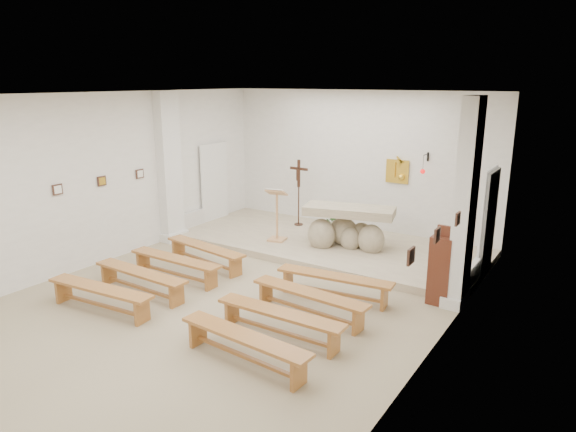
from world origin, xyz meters
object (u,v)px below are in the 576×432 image
Objects in this scene: donation_pedestal at (442,269)px; bench_left_third at (141,277)px; altar at (348,230)px; bench_right_front at (334,281)px; bench_right_second at (309,298)px; bench_left_fourth at (100,293)px; bench_right_fourth at (244,342)px; lectern at (277,215)px; bench_left_second at (175,263)px; crucifix_stand at (299,188)px; bench_left_front at (205,251)px; bench_right_third at (280,318)px.

bench_left_third is (-4.60, -2.55, -0.28)m from donation_pedestal.
altar is 2.52m from bench_right_front.
bench_right_second is (-1.60, -1.70, -0.28)m from donation_pedestal.
bench_right_front is 1.00× the size of bench_right_second.
bench_right_fourth is (3.00, 0.00, 0.00)m from bench_left_fourth.
lectern reaches higher than bench_left_third.
bench_left_second is 3.00m from bench_right_second.
bench_right_fourth is at bearing -93.88° from altar.
bench_right_front is (0.92, -2.34, -0.20)m from altar.
crucifix_stand is 0.80× the size of bench_left_third.
altar is at bearing 56.36° from bench_left_front.
lectern is 0.59× the size of bench_left_fourth.
donation_pedestal is 0.67× the size of bench_left_third.
bench_right_second and bench_left_fourth have the same top height.
bench_left_fourth is at bearing -176.27° from bench_right_fourth.
bench_right_third is (3.00, 0.00, 0.00)m from bench_left_third.
bench_left_front is (-2.07, -2.34, -0.20)m from altar.
bench_left_front is at bearing 149.43° from bench_right_third.
bench_right_third is 0.99× the size of bench_left_fourth.
bench_left_third is at bearing -149.26° from donation_pedestal.
lectern reaches higher than donation_pedestal.
bench_left_second is at bearing 84.63° from bench_left_fourth.
bench_right_front is 3.45m from bench_left_third.
crucifix_stand is 5.00m from bench_right_second.
lectern is at bearing 167.76° from donation_pedestal.
bench_left_third is at bearing -131.68° from altar.
bench_right_second is (0.92, -3.19, -0.20)m from altar.
lectern reaches higher than bench_right_fourth.
altar reaches higher than bench_right_fourth.
bench_right_front is at bearing 93.45° from bench_right_second.
lectern is at bearing 136.32° from bench_right_front.
altar is 1.65m from lectern.
crucifix_stand is (-1.83, 0.90, 0.58)m from altar.
bench_left_third is at bearing -160.63° from bench_right_second.
bench_right_third is (0.00, -0.85, 0.00)m from bench_right_second.
bench_left_fourth is at bearing -141.76° from donation_pedestal.
lectern is at bearing 82.42° from bench_left_front.
donation_pedestal is at bearing 31.15° from bench_left_fourth.
bench_left_front is at bearing 84.63° from bench_left_fourth.
lectern is 3.70m from bench_right_second.
altar is 0.99× the size of bench_left_third.
bench_right_second is 1.00× the size of bench_left_fourth.
bench_right_front is (2.76, -3.24, -0.79)m from crucifix_stand.
bench_right_fourth is at bearing -113.47° from donation_pedestal.
bench_left_front is at bearing 91.13° from bench_left_third.
donation_pedestal reaches higher than bench_right_third.
donation_pedestal is (4.08, -1.01, -0.15)m from lectern.
bench_left_fourth and bench_right_fourth have the same top height.
crucifix_stand reaches higher than bench_left_fourth.
bench_right_second is at bearing -60.78° from lectern.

